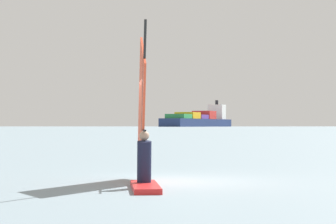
{
  "coord_description": "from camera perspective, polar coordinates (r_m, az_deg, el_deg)",
  "views": [
    {
      "loc": [
        2.96,
        -15.81,
        1.4
      ],
      "look_at": [
        -2.36,
        11.38,
        1.99
      ],
      "focal_mm": 68.08,
      "sensor_mm": 36.0,
      "label": 1
    }
  ],
  "objects": [
    {
      "name": "ground_plane",
      "position": [
        16.15,
        0.47,
        -6.19
      ],
      "size": [
        4000.0,
        4000.0,
        0.0
      ],
      "primitive_type": "plane",
      "color": "gray"
    },
    {
      "name": "windsurfer",
      "position": [
        14.86,
        -2.26,
        -2.55
      ],
      "size": [
        1.51,
        4.17,
        4.01
      ],
      "rotation": [
        0.0,
        0.0,
        5.0
      ],
      "color": "red",
      "rests_on": "ground_plane"
    },
    {
      "name": "cargo_ship",
      "position": [
        794.07,
        2.8,
        -0.72
      ],
      "size": [
        66.55,
        177.06,
        35.2
      ],
      "rotation": [
        0.0,
        0.0,
        4.48
      ],
      "color": "navy",
      "rests_on": "ground_plane"
    }
  ]
}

